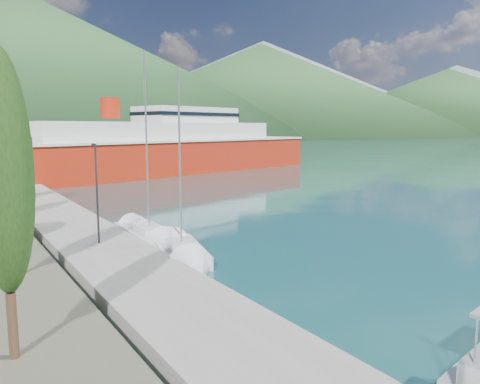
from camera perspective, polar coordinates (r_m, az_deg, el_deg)
ground at (r=133.46m, az=-25.49°, el=3.82°), size 1400.00×1400.00×0.00m
quay at (r=39.66m, az=-20.80°, el=-3.39°), size 5.00×88.00×0.80m
hills_far at (r=653.46m, az=-19.35°, el=13.63°), size 1480.00×900.00×180.00m
hills_near at (r=403.56m, az=-16.49°, el=13.52°), size 1010.00×520.00×115.00m
lamp_posts at (r=28.62m, az=-16.59°, el=0.07°), size 0.15×47.92×6.06m
sailboat_near at (r=26.64m, az=-6.45°, el=-8.50°), size 4.48×8.71×12.01m
sailboat_mid at (r=31.26m, az=-9.83°, el=-6.08°), size 2.79×9.64×13.78m
ferry at (r=80.85m, az=-9.83°, el=5.07°), size 66.38×30.12×12.92m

